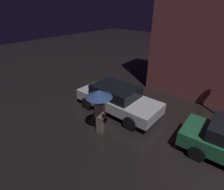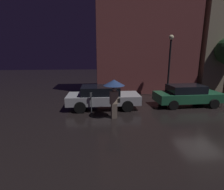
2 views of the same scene
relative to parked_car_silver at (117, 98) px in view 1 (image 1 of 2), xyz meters
The scene contains 3 objects.
parked_car_silver is the anchor object (origin of this frame).
pedestrian_with_umbrella 2.21m from the parked_car_silver, 74.15° to the right, with size 1.13×1.13×2.13m.
parking_meter 1.23m from the parked_car_silver, 125.37° to the right, with size 0.12×0.10×1.24m.
Camera 1 is at (-1.02, -5.18, 5.23)m, focal length 28.00 mm.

